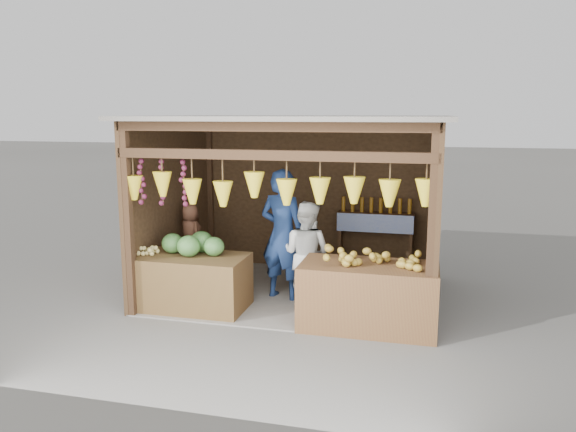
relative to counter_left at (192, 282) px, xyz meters
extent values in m
plane|color=#514F49|center=(1.26, 0.99, -0.38)|extent=(80.00, 80.00, 0.00)
cube|color=slate|center=(1.26, 0.99, -0.37)|extent=(4.00, 3.00, 0.02)
cube|color=black|center=(1.26, 2.49, 0.92)|extent=(4.00, 0.06, 2.60)
cube|color=black|center=(-0.74, 0.99, 0.92)|extent=(0.06, 3.00, 2.60)
cube|color=black|center=(3.26, 0.99, 0.92)|extent=(0.06, 3.00, 2.60)
cube|color=#605B54|center=(1.26, 0.99, 2.25)|extent=(4.30, 3.30, 0.06)
cube|color=black|center=(-0.68, -0.45, 0.92)|extent=(0.11, 0.11, 2.60)
cube|color=black|center=(3.20, -0.45, 0.92)|extent=(0.11, 0.11, 2.60)
cube|color=black|center=(-0.68, 2.43, 0.92)|extent=(0.11, 0.11, 2.60)
cube|color=black|center=(3.20, 2.43, 0.92)|extent=(0.11, 0.11, 2.60)
cube|color=black|center=(1.26, -0.45, 1.82)|extent=(4.00, 0.12, 0.12)
cube|color=black|center=(1.26, -0.45, 2.16)|extent=(4.00, 0.12, 0.12)
cube|color=#382314|center=(2.31, 2.29, 0.67)|extent=(1.25, 0.30, 0.05)
cube|color=#382314|center=(1.73, 2.29, 0.15)|extent=(0.05, 0.28, 1.05)
cube|color=#382314|center=(2.90, 2.29, 0.15)|extent=(0.05, 0.28, 1.05)
cube|color=blue|center=(2.31, 2.13, 0.54)|extent=(1.25, 0.02, 0.30)
cube|color=#4D3419|center=(0.00, 0.00, 0.00)|extent=(1.53, 0.85, 0.76)
cube|color=#532F1B|center=(2.46, -0.11, 0.04)|extent=(1.71, 0.85, 0.83)
cube|color=black|center=(-0.45, 1.02, -0.21)|extent=(0.35, 0.35, 0.33)
imported|color=navy|center=(1.12, 0.74, 0.58)|extent=(0.79, 0.62, 1.92)
imported|color=beige|center=(1.52, 0.54, 0.37)|extent=(0.87, 0.76, 1.50)
imported|color=brown|center=(-0.45, 1.02, 0.44)|extent=(0.57, 0.53, 0.98)
camera|label=1|loc=(3.13, -6.95, 2.31)|focal=35.00mm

